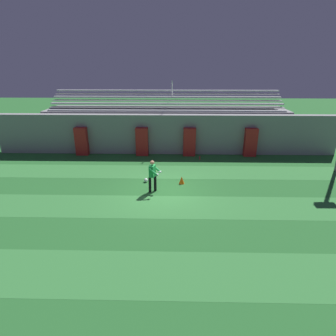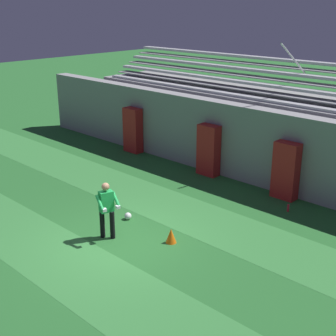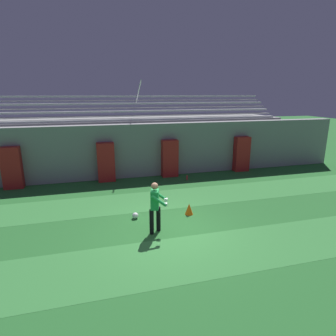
% 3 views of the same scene
% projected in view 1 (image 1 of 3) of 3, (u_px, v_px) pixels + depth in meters
% --- Properties ---
extents(ground_plane, '(80.00, 80.00, 0.00)m').
position_uv_depth(ground_plane, '(162.00, 191.00, 14.40)').
color(ground_plane, '#286B2D').
extents(turf_stripe_near, '(28.00, 2.18, 0.01)m').
position_uv_depth(turf_stripe_near, '(154.00, 273.00, 8.79)').
color(turf_stripe_near, '#38843D').
rests_on(turf_stripe_near, ground).
extents(turf_stripe_mid, '(28.00, 2.18, 0.01)m').
position_uv_depth(turf_stripe_mid, '(161.00, 206.00, 12.86)').
color(turf_stripe_mid, '#38843D').
rests_on(turf_stripe_mid, ground).
extents(turf_stripe_far, '(28.00, 2.18, 0.01)m').
position_uv_depth(turf_stripe_far, '(164.00, 172.00, 16.94)').
color(turf_stripe_far, '#38843D').
rests_on(turf_stripe_far, ground).
extents(back_wall, '(24.00, 0.60, 2.80)m').
position_uv_depth(back_wall, '(166.00, 134.00, 19.99)').
color(back_wall, gray).
rests_on(back_wall, ground).
extents(padding_pillar_gate_left, '(0.85, 0.44, 1.97)m').
position_uv_depth(padding_pillar_gate_left, '(142.00, 142.00, 19.66)').
color(padding_pillar_gate_left, '#B21E1E').
rests_on(padding_pillar_gate_left, ground).
extents(padding_pillar_gate_right, '(0.85, 0.44, 1.97)m').
position_uv_depth(padding_pillar_gate_right, '(189.00, 142.00, 19.58)').
color(padding_pillar_gate_right, '#B21E1E').
rests_on(padding_pillar_gate_right, ground).
extents(padding_pillar_far_left, '(0.85, 0.44, 1.97)m').
position_uv_depth(padding_pillar_far_left, '(82.00, 141.00, 19.75)').
color(padding_pillar_far_left, '#B21E1E').
rests_on(padding_pillar_far_left, ground).
extents(padding_pillar_far_right, '(0.85, 0.44, 1.97)m').
position_uv_depth(padding_pillar_far_right, '(251.00, 142.00, 19.49)').
color(padding_pillar_far_right, '#B21E1E').
rests_on(padding_pillar_far_right, ground).
extents(bleacher_stand, '(18.00, 3.35, 5.03)m').
position_uv_depth(bleacher_stand, '(167.00, 127.00, 21.82)').
color(bleacher_stand, gray).
rests_on(bleacher_stand, ground).
extents(goalkeeper, '(0.67, 0.68, 1.67)m').
position_uv_depth(goalkeeper, '(153.00, 174.00, 14.04)').
color(goalkeeper, black).
rests_on(goalkeeper, ground).
extents(soccer_ball, '(0.22, 0.22, 0.22)m').
position_uv_depth(soccer_ball, '(146.00, 180.00, 15.46)').
color(soccer_ball, white).
rests_on(soccer_ball, ground).
extents(traffic_cone, '(0.30, 0.30, 0.42)m').
position_uv_depth(traffic_cone, '(182.00, 180.00, 15.24)').
color(traffic_cone, orange).
rests_on(traffic_cone, ground).
extents(water_bottle, '(0.07, 0.07, 0.24)m').
position_uv_depth(water_bottle, '(200.00, 158.00, 19.05)').
color(water_bottle, red).
rests_on(water_bottle, ground).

